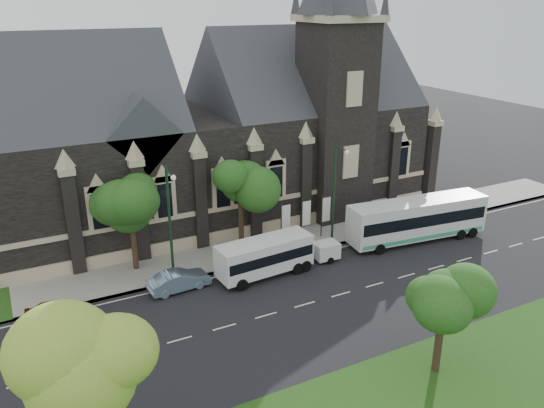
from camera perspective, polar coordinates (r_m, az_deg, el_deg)
ground at (r=37.12m, az=-0.63°, el=-11.56°), size 160.00×160.00×0.00m
sidewalk at (r=44.70m, az=-6.17°, el=-5.63°), size 80.00×5.00×0.15m
museum at (r=51.93m, az=-5.04°, el=7.67°), size 40.00×17.70×29.90m
tree_park_near at (r=23.59m, az=-17.38°, el=-15.03°), size 4.42×4.42×8.56m
tree_park_east at (r=31.51m, az=17.55°, el=-9.21°), size 3.40×3.40×6.28m
tree_walk_right at (r=44.69m, az=-3.19°, el=2.42°), size 4.08×4.08×7.80m
tree_walk_left at (r=42.05m, az=-14.43°, el=0.46°), size 3.91×3.91×7.64m
street_lamp_near at (r=45.07m, az=6.63°, el=1.53°), size 0.36×1.88×9.00m
street_lamp_mid at (r=39.40m, az=-10.56°, el=-1.58°), size 0.36×1.88×9.00m
banner_flag_left at (r=45.73m, az=1.29°, el=-1.70°), size 0.90×0.10×4.00m
banner_flag_center at (r=46.66m, az=3.45°, el=-1.27°), size 0.90×0.10×4.00m
banner_flag_right at (r=47.65m, az=5.52°, el=-0.85°), size 0.90×0.10×4.00m
tour_coach at (r=48.65m, az=14.94°, el=-1.51°), size 12.82×4.02×3.68m
shuttle_bus at (r=41.29m, az=-0.75°, el=-5.37°), size 7.62×3.10×2.88m
box_trailer at (r=44.12m, az=5.67°, el=-4.84°), size 2.86×1.68×1.52m
sedan at (r=40.30m, az=-9.68°, el=-7.87°), size 4.60×1.87×1.48m
car_far_red at (r=39.00m, az=-21.55°, el=-10.30°), size 4.14×2.04×1.36m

